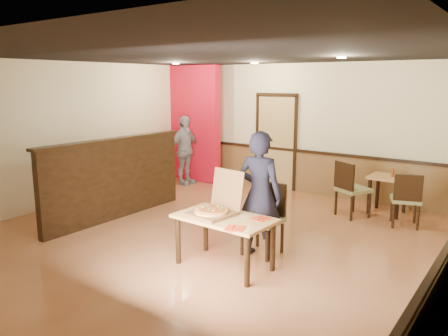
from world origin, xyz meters
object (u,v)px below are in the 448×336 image
object	(u,v)px
side_chair_right	(406,198)
passerby	(185,150)
side_chair_left	(350,187)
main_table	(224,225)
diner	(260,195)
pizza_box	(214,209)
condiment	(393,173)
side_table	(388,185)
diner_chair	(265,215)

from	to	relation	value
side_chair_right	passerby	size ratio (longest dim) A/B	0.57
side_chair_left	side_chair_right	xyz separation A→B (m)	(0.96, 0.00, -0.05)
main_table	passerby	size ratio (longest dim) A/B	0.80
main_table	passerby	bearing A→B (deg)	138.97
side_chair_right	diner	xyz separation A→B (m)	(-1.35, -2.49, 0.38)
main_table	diner	distance (m)	0.69
pizza_box	condiment	world-z (taller)	pizza_box
side_chair_right	side_table	world-z (taller)	side_chair_right
side_chair_left	side_chair_right	size ratio (longest dim) A/B	1.09
main_table	side_chair_right	world-z (taller)	side_chair_right
side_chair_right	condiment	size ratio (longest dim) A/B	6.13
main_table	side_chair_right	bearing A→B (deg)	65.77
side_chair_right	condiment	distance (m)	0.78
diner_chair	condiment	size ratio (longest dim) A/B	6.63
diner	passerby	xyz separation A→B (m)	(-3.72, 2.70, -0.07)
side_chair_left	pizza_box	bearing A→B (deg)	105.21
main_table	passerby	distance (m)	4.85
side_table	passerby	size ratio (longest dim) A/B	0.43
diner	condiment	xyz separation A→B (m)	(0.94, 3.10, -0.10)
pizza_box	diner_chair	bearing A→B (deg)	71.55
side_chair_left	passerby	world-z (taller)	passerby
side_chair_left	side_chair_right	distance (m)	0.96
passerby	pizza_box	xyz separation A→B (m)	(3.37, -3.29, -0.05)
main_table	diner_chair	bearing A→B (deg)	78.87
diner	passerby	world-z (taller)	diner
diner_chair	side_chair_right	distance (m)	2.70
passerby	side_table	bearing A→B (deg)	-82.93
diner	pizza_box	xyz separation A→B (m)	(-0.34, -0.58, -0.12)
condiment	diner	bearing A→B (deg)	-106.93
main_table	condiment	bearing A→B (deg)	75.14
main_table	pizza_box	world-z (taller)	pizza_box
main_table	passerby	world-z (taller)	passerby
pizza_box	side_table	bearing A→B (deg)	78.60
main_table	diner_chair	xyz separation A→B (m)	(0.17, 0.75, -0.03)
side_chair_left	side_table	world-z (taller)	side_chair_left
side_chair_right	pizza_box	world-z (taller)	pizza_box
diner	condiment	distance (m)	3.24
side_chair_left	condiment	world-z (taller)	side_chair_left
diner	side_table	bearing A→B (deg)	-109.71
pizza_box	diner	bearing A→B (deg)	66.22
side_chair_left	diner	size ratio (longest dim) A/B	0.57
side_chair_left	pizza_box	size ratio (longest dim) A/B	1.49
diner_chair	pizza_box	size ratio (longest dim) A/B	1.47
passerby	diner	bearing A→B (deg)	-124.03
passerby	condiment	distance (m)	4.68
side_chair_left	side_table	distance (m)	0.79
side_table	diner	size ratio (longest dim) A/B	0.40
main_table	pizza_box	distance (m)	0.25
diner	side_chair_right	bearing A→B (deg)	-122.38
main_table	side_chair_right	size ratio (longest dim) A/B	1.41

